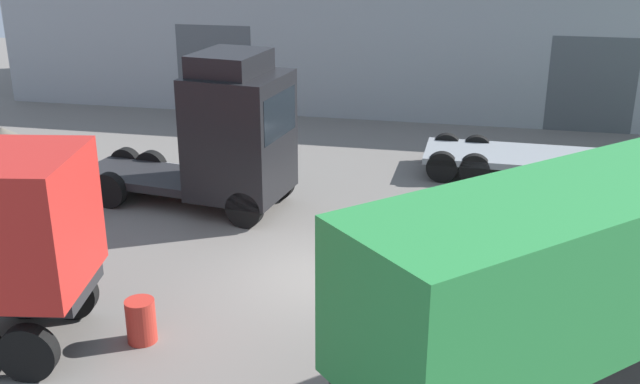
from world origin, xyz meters
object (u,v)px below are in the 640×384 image
object	(u,v)px
gravel_pile	(4,147)
oil_drum	(141,321)
tractor_unit_black	(226,137)
traffic_cone	(343,239)

from	to	relation	value
gravel_pile	oil_drum	bearing A→B (deg)	-45.46
gravel_pile	oil_drum	size ratio (longest dim) A/B	5.01
tractor_unit_black	traffic_cone	size ratio (longest dim) A/B	11.83
oil_drum	traffic_cone	world-z (taller)	oil_drum
gravel_pile	traffic_cone	bearing A→B (deg)	-18.56
oil_drum	traffic_cone	xyz separation A→B (m)	(3.09, 5.02, -0.19)
gravel_pile	traffic_cone	size ratio (longest dim) A/B	8.02
gravel_pile	tractor_unit_black	bearing A→B (deg)	-13.20
traffic_cone	oil_drum	bearing A→B (deg)	-121.59
tractor_unit_black	gravel_pile	world-z (taller)	tractor_unit_black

